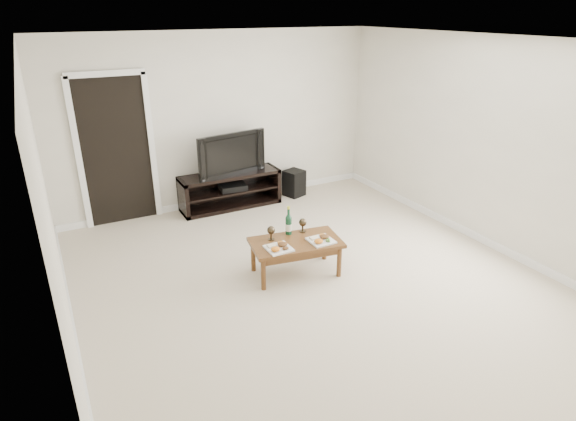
% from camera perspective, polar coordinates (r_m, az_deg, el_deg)
% --- Properties ---
extents(floor, '(5.50, 5.50, 0.00)m').
position_cam_1_polar(floor, '(5.57, 2.72, -8.26)').
color(floor, '#BAAF95').
rests_on(floor, ground).
extents(back_wall, '(5.00, 0.04, 2.60)m').
position_cam_1_polar(back_wall, '(7.45, -8.08, 10.46)').
color(back_wall, beige).
rests_on(back_wall, ground).
extents(ceiling, '(5.00, 5.50, 0.04)m').
position_cam_1_polar(ceiling, '(4.77, 3.33, 19.76)').
color(ceiling, white).
rests_on(ceiling, back_wall).
extents(doorway, '(0.90, 0.02, 2.05)m').
position_cam_1_polar(doorway, '(7.13, -19.69, 6.49)').
color(doorway, black).
rests_on(doorway, ground).
extents(media_console, '(1.55, 0.45, 0.55)m').
position_cam_1_polar(media_console, '(7.49, -6.86, 2.42)').
color(media_console, black).
rests_on(media_console, ground).
extents(television, '(1.13, 0.33, 0.64)m').
position_cam_1_polar(television, '(7.31, -7.08, 6.80)').
color(television, black).
rests_on(television, media_console).
extents(av_receiver, '(0.43, 0.34, 0.08)m').
position_cam_1_polar(av_receiver, '(7.48, -6.56, 2.80)').
color(av_receiver, black).
rests_on(av_receiver, media_console).
extents(subwoofer, '(0.36, 0.36, 0.43)m').
position_cam_1_polar(subwoofer, '(7.93, 0.72, 3.28)').
color(subwoofer, black).
rests_on(subwoofer, ground).
extents(coffee_table, '(1.10, 0.72, 0.42)m').
position_cam_1_polar(coffee_table, '(5.60, 0.93, -5.57)').
color(coffee_table, brown).
rests_on(coffee_table, ground).
extents(plate_left, '(0.27, 0.27, 0.07)m').
position_cam_1_polar(plate_left, '(5.31, -1.12, -4.27)').
color(plate_left, white).
rests_on(plate_left, coffee_table).
extents(plate_right, '(0.27, 0.27, 0.07)m').
position_cam_1_polar(plate_right, '(5.49, 3.94, -3.35)').
color(plate_right, white).
rests_on(plate_right, coffee_table).
extents(wine_bottle, '(0.07, 0.07, 0.35)m').
position_cam_1_polar(wine_bottle, '(5.60, 0.07, -1.17)').
color(wine_bottle, '#103C23').
rests_on(wine_bottle, coffee_table).
extents(goblet_left, '(0.09, 0.09, 0.17)m').
position_cam_1_polar(goblet_left, '(5.50, -2.02, -2.68)').
color(goblet_left, '#362C1D').
rests_on(goblet_left, coffee_table).
extents(goblet_right, '(0.09, 0.09, 0.17)m').
position_cam_1_polar(goblet_right, '(5.69, 1.76, -1.75)').
color(goblet_right, '#362C1D').
rests_on(goblet_right, coffee_table).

